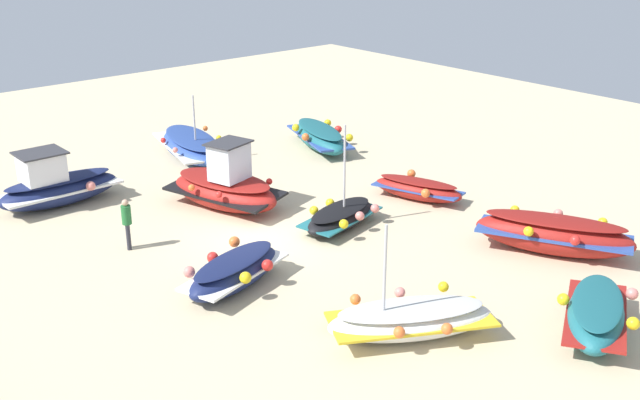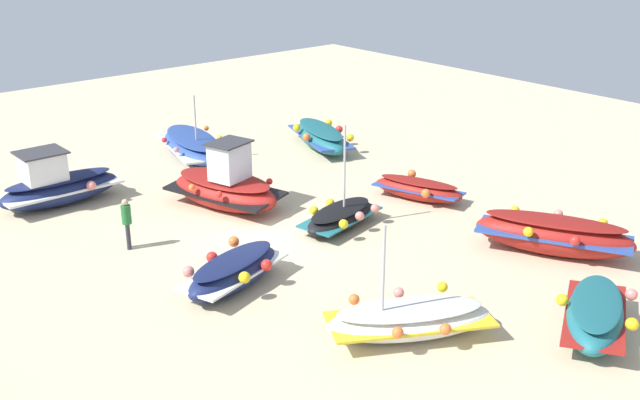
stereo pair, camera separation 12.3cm
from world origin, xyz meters
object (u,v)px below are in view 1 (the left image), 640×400
Objects in this scene: fishing_boat_3 at (234,271)px; fishing_boat_9 at (341,216)px; fishing_boat_0 at (225,187)px; fishing_boat_1 at (418,189)px; fishing_boat_4 at (411,319)px; fishing_boat_5 at (554,234)px; person_walking at (127,221)px; fishing_boat_6 at (320,137)px; fishing_boat_7 at (191,146)px; fishing_boat_8 at (596,314)px; fishing_boat_2 at (57,186)px.

fishing_boat_3 is 1.08× the size of fishing_boat_9.
fishing_boat_1 is (-4.20, -6.13, -0.38)m from fishing_boat_0.
fishing_boat_9 reaches higher than fishing_boat_4.
fishing_boat_5 is (-4.83, -9.30, 0.15)m from fishing_boat_3.
person_walking is at bearing -124.89° from fishing_boat_1.
fishing_boat_4 is at bearing -86.09° from fishing_boat_3.
fishing_boat_6 is at bearing 86.50° from fishing_boat_4.
fishing_boat_7 is 20.12m from fishing_boat_8.
fishing_boat_8 is (-8.41, -5.82, 0.01)m from fishing_boat_3.
person_walking is at bearing -38.82° from fishing_boat_9.
fishing_boat_5 is at bearing -44.21° from fishing_boat_3.
fishing_boat_2 is 5.40m from person_walking.
fishing_boat_6 is 12.97m from person_walking.
fishing_boat_2 is at bearing -148.46° from fishing_boat_0.
fishing_boat_1 is at bearing 150.27° from fishing_boat_5.
fishing_boat_2 is (8.56, 10.84, 0.34)m from fishing_boat_1.
fishing_boat_2 is 19.67m from fishing_boat_8.
fishing_boat_3 is 10.23m from fishing_boat_8.
fishing_boat_5 is at bearing 13.62° from fishing_boat_0.
fishing_boat_7 is at bearing -165.79° from fishing_boat_2.
fishing_boat_7 is at bearing 75.02° from person_walking.
fishing_boat_6 is at bearing -138.75° from fishing_boat_9.
fishing_boat_5 is 14.01m from person_walking.
fishing_boat_0 reaches higher than fishing_boat_1.
person_walking is (-4.41, 12.18, 0.46)m from fishing_boat_6.
fishing_boat_3 is 0.80× the size of fishing_boat_6.
fishing_boat_5 is at bearing 125.64° from fishing_boat_2.
fishing_boat_3 is (-5.58, 3.46, -0.29)m from fishing_boat_0.
fishing_boat_1 is 11.01m from fishing_boat_7.
fishing_boat_1 is 0.72× the size of fishing_boat_5.
fishing_boat_0 is 8.34m from fishing_boat_6.
fishing_boat_0 is 7.43m from fishing_boat_1.
fishing_boat_0 is 6.55m from fishing_boat_7.
fishing_boat_1 is at bearing -139.71° from fishing_boat_8.
fishing_boat_2 is 0.87× the size of fishing_boat_5.
fishing_boat_8 is at bearing -33.02° from person_walking.
person_walking reaches higher than fishing_boat_6.
fishing_boat_4 reaches higher than fishing_boat_2.
person_walking is (-7.16, 6.88, 0.47)m from fishing_boat_7.
fishing_boat_8 is at bearing -71.22° from fishing_boat_5.
fishing_boat_9 is at bearing 91.22° from fishing_boat_4.
fishing_boat_0 is at bearing -77.47° from fishing_boat_9.
person_walking is at bearing 150.31° from fishing_boat_7.
fishing_boat_2 is at bearing -64.68° from fishing_boat_9.
fishing_boat_0 reaches higher than person_walking.
fishing_boat_6 is (7.58, -1.49, 0.12)m from fishing_boat_1.
person_walking is at bearing 136.54° from fishing_boat_4.
fishing_boat_2 is (4.36, 4.71, -0.05)m from fishing_boat_0.
person_walking is at bearing -90.54° from fishing_boat_8.
fishing_boat_2 is 18.15m from fishing_boat_5.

